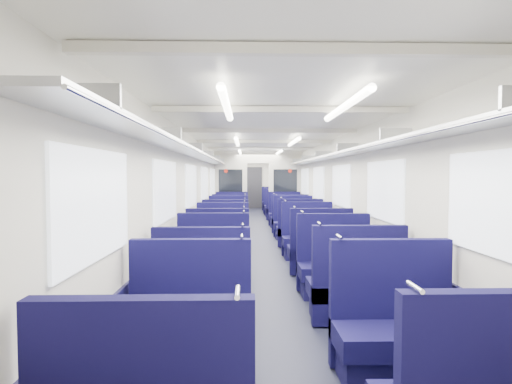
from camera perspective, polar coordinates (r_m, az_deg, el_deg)
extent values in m
cube|color=black|center=(10.34, 0.69, -6.57)|extent=(2.80, 18.00, 0.01)
cube|color=silver|center=(10.23, 0.69, 6.54)|extent=(2.80, 18.00, 0.01)
cube|color=beige|center=(10.26, -7.15, -0.05)|extent=(0.02, 18.00, 2.35)
cube|color=#120F34|center=(10.33, -7.04, -4.63)|extent=(0.03, 17.90, 0.70)
cube|color=beige|center=(10.36, 8.45, -0.04)|extent=(0.02, 18.00, 2.35)
cube|color=#120F34|center=(10.43, 8.34, -4.57)|extent=(0.03, 17.90, 0.70)
cube|color=beige|center=(19.21, -0.27, 1.13)|extent=(2.80, 0.02, 2.35)
cube|color=#B2B5BA|center=(10.24, -6.16, 4.39)|extent=(0.34, 17.40, 0.04)
cylinder|color=silver|center=(10.23, -5.16, 4.29)|extent=(0.02, 17.40, 0.02)
cube|color=#B2B5BA|center=(2.40, -22.78, 12.52)|extent=(0.34, 0.03, 0.14)
cube|color=#B2B5BA|center=(4.31, -12.93, 8.09)|extent=(0.34, 0.03, 0.14)
cube|color=#B2B5BA|center=(6.28, -9.24, 6.34)|extent=(0.34, 0.03, 0.14)
cube|color=#B2B5BA|center=(8.26, -7.33, 5.41)|extent=(0.34, 0.03, 0.14)
cube|color=#B2B5BA|center=(10.25, -6.17, 4.84)|extent=(0.34, 0.03, 0.14)
cube|color=#B2B5BA|center=(12.24, -5.38, 4.45)|extent=(0.34, 0.03, 0.14)
cube|color=#B2B5BA|center=(14.23, -4.81, 4.18)|extent=(0.34, 0.03, 0.14)
cube|color=#B2B5BA|center=(16.23, -4.39, 3.97)|extent=(0.34, 0.03, 0.14)
cube|color=#B2B5BA|center=(18.23, -4.06, 3.80)|extent=(0.34, 0.03, 0.14)
cube|color=#B2B5BA|center=(10.33, 7.49, 4.37)|extent=(0.34, 17.40, 0.04)
cylinder|color=silver|center=(10.30, 6.50, 4.27)|extent=(0.02, 17.40, 0.02)
cube|color=#B2B5BA|center=(4.51, 19.40, 7.76)|extent=(0.34, 0.03, 0.14)
cube|color=#B2B5BA|center=(6.42, 13.02, 6.22)|extent=(0.34, 0.03, 0.14)
cube|color=#B2B5BA|center=(8.36, 9.61, 5.36)|extent=(0.34, 0.03, 0.14)
cube|color=#B2B5BA|center=(10.33, 7.49, 4.81)|extent=(0.34, 0.03, 0.14)
cube|color=#B2B5BA|center=(12.31, 6.06, 4.44)|extent=(0.34, 0.03, 0.14)
cube|color=#B2B5BA|center=(14.30, 5.02, 4.17)|extent=(0.34, 0.03, 0.14)
cube|color=#B2B5BA|center=(16.28, 4.24, 3.96)|extent=(0.34, 0.03, 0.14)
cube|color=#B2B5BA|center=(18.28, 3.63, 3.80)|extent=(0.34, 0.03, 0.14)
cube|color=white|center=(2.89, -21.91, -1.73)|extent=(0.02, 1.30, 0.75)
cube|color=white|center=(5.11, -12.82, 0.13)|extent=(0.02, 1.30, 0.75)
cube|color=white|center=(7.37, -9.27, 0.86)|extent=(0.02, 1.30, 0.75)
cube|color=white|center=(9.66, -7.39, 1.24)|extent=(0.02, 1.30, 0.75)
cube|color=white|center=(11.95, -6.23, 1.48)|extent=(0.02, 1.30, 0.75)
cube|color=white|center=(14.74, -5.31, 1.67)|extent=(0.02, 1.30, 0.75)
cube|color=white|center=(17.03, -4.78, 1.77)|extent=(0.02, 1.30, 0.75)
cube|color=white|center=(3.22, 31.44, -1.51)|extent=(0.02, 1.30, 0.75)
cube|color=white|center=(5.30, 17.86, 0.15)|extent=(0.02, 1.30, 0.75)
cube|color=white|center=(7.51, 12.08, 0.86)|extent=(0.02, 1.30, 0.75)
cube|color=white|center=(9.76, 8.94, 1.24)|extent=(0.02, 1.30, 0.75)
cube|color=white|center=(12.03, 6.98, 1.48)|extent=(0.02, 1.30, 0.75)
cube|color=white|center=(14.81, 5.41, 1.67)|extent=(0.02, 1.30, 0.75)
cube|color=white|center=(17.09, 4.50, 1.78)|extent=(0.02, 1.30, 0.75)
cube|color=beige|center=(2.34, 8.16, 19.55)|extent=(2.70, 0.06, 0.06)
cube|color=beige|center=(4.27, 3.63, 11.71)|extent=(2.70, 0.06, 0.06)
cube|color=beige|center=(6.25, 2.02, 8.77)|extent=(2.70, 0.06, 0.06)
cube|color=beige|center=(8.24, 1.19, 7.25)|extent=(2.70, 0.06, 0.06)
cube|color=beige|center=(10.23, 0.69, 6.32)|extent=(2.70, 0.06, 0.06)
cube|color=beige|center=(12.23, 0.36, 5.69)|extent=(2.70, 0.06, 0.06)
cube|color=beige|center=(14.22, 0.11, 5.23)|extent=(2.70, 0.06, 0.06)
cube|color=beige|center=(16.22, -0.07, 4.89)|extent=(2.70, 0.06, 0.06)
cube|color=beige|center=(18.22, -0.21, 4.63)|extent=(2.70, 0.06, 0.06)
cylinder|color=white|center=(3.76, -4.26, 12.21)|extent=(0.07, 1.60, 0.07)
cylinder|color=white|center=(7.73, -2.75, 7.19)|extent=(0.07, 1.60, 0.07)
cylinder|color=white|center=(11.22, -2.31, 5.72)|extent=(0.07, 1.60, 0.07)
cylinder|color=white|center=(15.72, -2.04, 4.79)|extent=(0.07, 1.60, 0.07)
cylinder|color=white|center=(3.87, 12.62, 11.89)|extent=(0.07, 1.60, 0.07)
cylinder|color=white|center=(7.78, 5.44, 7.15)|extent=(0.07, 1.60, 0.07)
cylinder|color=white|center=(11.26, 3.32, 5.71)|extent=(0.07, 1.60, 0.07)
cylinder|color=white|center=(15.74, 1.98, 4.78)|extent=(0.07, 1.60, 0.07)
cube|color=black|center=(19.16, -0.27, 0.60)|extent=(0.75, 0.06, 2.00)
cube|color=beige|center=(12.77, -3.65, 0.45)|extent=(1.05, 0.08, 2.35)
cube|color=black|center=(12.71, -3.66, 1.46)|extent=(0.76, 0.02, 0.80)
cylinder|color=red|center=(12.71, -4.34, 3.03)|extent=(0.12, 0.01, 0.12)
cube|color=beige|center=(12.82, 4.19, 0.46)|extent=(1.05, 0.08, 2.35)
cube|color=black|center=(12.76, 4.22, 1.46)|extent=(0.76, 0.02, 0.80)
cylinder|color=red|center=(12.77, 4.90, 3.03)|extent=(0.12, 0.01, 0.12)
cube|color=beige|center=(12.77, 0.28, 4.94)|extent=(0.70, 0.08, 0.35)
cylinder|color=silver|center=(1.79, -2.66, -14.18)|extent=(0.02, 0.15, 0.02)
cylinder|color=silver|center=(2.00, 21.86, -12.55)|extent=(0.02, 0.15, 0.02)
cube|color=#0F0D3E|center=(3.37, -9.79, -19.90)|extent=(1.00, 0.53, 0.17)
cube|color=#0F0D34|center=(3.45, -9.76, -23.20)|extent=(0.92, 0.42, 0.26)
cube|color=#0F0D3E|center=(3.49, -9.28, -15.36)|extent=(1.00, 0.10, 1.07)
cylinder|color=silver|center=(3.33, -2.04, -6.38)|extent=(0.02, 0.15, 0.02)
cube|color=#0F0D3E|center=(3.50, 19.81, -19.08)|extent=(1.00, 0.53, 0.17)
cube|color=#0F0D34|center=(3.59, 19.76, -22.28)|extent=(0.92, 0.42, 0.26)
cube|color=#0F0D3E|center=(3.62, 18.59, -14.79)|extent=(1.00, 0.10, 1.07)
cylinder|color=silver|center=(3.38, 11.89, -6.31)|extent=(0.02, 0.15, 0.02)
cube|color=#0F0D3E|center=(4.48, -7.50, -14.16)|extent=(1.00, 0.53, 0.17)
cube|color=#0F0D34|center=(4.54, -7.48, -16.76)|extent=(0.92, 0.42, 0.26)
cube|color=#0F0D3E|center=(4.21, -7.83, -12.24)|extent=(1.00, 0.10, 1.07)
cylinder|color=silver|center=(4.08, -1.91, -4.75)|extent=(0.02, 0.15, 0.02)
cube|color=#0F0D3E|center=(4.71, 13.79, -13.38)|extent=(1.00, 0.53, 0.17)
cube|color=#0F0D34|center=(4.77, 13.76, -15.86)|extent=(0.92, 0.42, 0.26)
cube|color=#0F0D3E|center=(4.45, 14.55, -11.49)|extent=(1.00, 0.10, 1.07)
cylinder|color=silver|center=(4.25, 9.10, -4.48)|extent=(0.02, 0.15, 0.02)
cube|color=#0F0D3E|center=(5.51, -6.28, -10.96)|extent=(1.00, 0.53, 0.17)
cube|color=#0F0D34|center=(5.57, -6.27, -13.12)|extent=(0.92, 0.42, 0.26)
cube|color=#0F0D3E|center=(5.68, -6.10, -8.39)|extent=(1.00, 0.10, 1.07)
cylinder|color=silver|center=(5.58, -1.76, -2.80)|extent=(0.02, 0.15, 0.02)
cube|color=#0F0D3E|center=(5.51, 11.42, -11.01)|extent=(1.00, 0.53, 0.17)
cube|color=#0F0D34|center=(5.56, 11.40, -13.16)|extent=(0.92, 0.42, 0.26)
cube|color=#0F0D3E|center=(5.67, 10.95, -8.43)|extent=(1.00, 0.10, 1.07)
cylinder|color=silver|center=(5.52, 6.67, -2.88)|extent=(0.02, 0.15, 0.02)
cube|color=#0F0D3E|center=(6.68, -5.39, -8.58)|extent=(1.00, 0.53, 0.17)
cube|color=#0F0D34|center=(6.72, -5.38, -10.38)|extent=(0.92, 0.42, 0.26)
cube|color=#0F0D3E|center=(6.43, -5.53, -7.10)|extent=(1.00, 0.10, 1.07)
cylinder|color=silver|center=(6.35, -1.72, -2.17)|extent=(0.02, 0.15, 0.02)
cube|color=#0F0D3E|center=(6.75, 8.97, -8.49)|extent=(1.00, 0.53, 0.17)
cube|color=#0F0D34|center=(6.79, 8.96, -10.28)|extent=(0.92, 0.42, 0.26)
cube|color=#0F0D3E|center=(6.50, 9.32, -7.02)|extent=(1.00, 0.10, 1.07)
cylinder|color=silver|center=(6.37, 5.59, -2.16)|extent=(0.02, 0.15, 0.02)
cube|color=#0F0D3E|center=(7.62, -4.88, -7.21)|extent=(1.00, 0.53, 0.17)
cube|color=#0F0D34|center=(7.66, -4.87, -8.79)|extent=(0.92, 0.42, 0.26)
cube|color=#0F0D3E|center=(7.80, -4.79, -5.41)|extent=(1.00, 0.10, 1.07)
cylinder|color=silver|center=(7.73, -1.65, -1.34)|extent=(0.02, 0.15, 0.02)
cube|color=#0F0D3E|center=(7.81, 7.52, -6.98)|extent=(1.00, 0.53, 0.17)
cube|color=#0F0D34|center=(7.85, 7.51, -8.53)|extent=(0.92, 0.42, 0.26)
cube|color=#0F0D3E|center=(7.99, 7.29, -5.23)|extent=(1.00, 0.10, 1.07)
cylinder|color=silver|center=(7.88, 4.25, -1.27)|extent=(0.02, 0.15, 0.02)
cube|color=#0F0D3E|center=(8.94, -4.35, -5.76)|extent=(1.00, 0.53, 0.17)
cube|color=#0F0D34|center=(8.98, -4.34, -7.12)|extent=(0.92, 0.42, 0.26)
cube|color=#0F0D3E|center=(8.70, -4.43, -4.59)|extent=(1.00, 0.10, 1.07)
cylinder|color=silver|center=(8.64, -1.62, -0.94)|extent=(0.02, 0.15, 0.02)
cube|color=#0F0D3E|center=(9.16, 6.18, -5.57)|extent=(1.00, 0.53, 0.17)
cube|color=#0F0D34|center=(9.19, 6.17, -6.90)|extent=(0.92, 0.42, 0.26)
cube|color=#0F0D3E|center=(8.92, 6.37, -4.42)|extent=(1.00, 0.10, 1.07)
cylinder|color=silver|center=(8.82, 3.65, -0.87)|extent=(0.02, 0.15, 0.02)
cube|color=#0F0D3E|center=(10.06, -4.01, -4.84)|extent=(1.00, 0.53, 0.17)
cube|color=#0F0D34|center=(10.09, -4.01, -6.05)|extent=(0.92, 0.42, 0.26)
cube|color=#0F0D3E|center=(10.25, -3.96, -3.52)|extent=(1.00, 0.10, 1.07)
cylinder|color=silver|center=(10.20, -1.58, -0.42)|extent=(0.02, 0.15, 0.02)
cube|color=#0F0D3E|center=(10.17, 5.42, -4.77)|extent=(1.00, 0.53, 0.17)
cube|color=#0F0D34|center=(10.20, 5.42, -5.97)|extent=(0.92, 0.42, 0.26)
cube|color=#0F0D3E|center=(10.35, 5.29, -3.46)|extent=(1.00, 0.10, 1.07)
cylinder|color=silver|center=(10.27, 2.94, -0.40)|extent=(0.02, 0.15, 0.02)
cube|color=#0F0D3E|center=(11.32, -3.71, -4.03)|extent=(1.00, 0.53, 0.17)
cube|color=#0F0D34|center=(11.35, -3.71, -5.10)|extent=(0.92, 0.42, 0.26)
cube|color=#0F0D3E|center=(11.09, -3.76, -3.07)|extent=(1.00, 0.10, 1.07)
cylinder|color=silver|center=(11.04, -1.56, -0.20)|extent=(0.02, 0.15, 0.02)
cube|color=#0F0D3E|center=(11.23, 4.77, -4.08)|extent=(1.00, 0.53, 0.17)
cube|color=#0F0D34|center=(11.26, 4.77, -5.17)|extent=(0.92, 0.42, 0.26)
cube|color=#0F0D3E|center=(11.00, 4.89, -3.12)|extent=(1.00, 0.10, 1.07)
cylinder|color=silver|center=(10.92, 2.68, -0.23)|extent=(0.02, 0.15, 0.02)
cube|color=#0F0D3E|center=(12.30, -3.53, -3.51)|extent=(1.00, 0.53, 0.17)
cube|color=#0F0D34|center=(12.32, -3.52, -4.50)|extent=(0.92, 0.42, 0.26)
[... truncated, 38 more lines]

